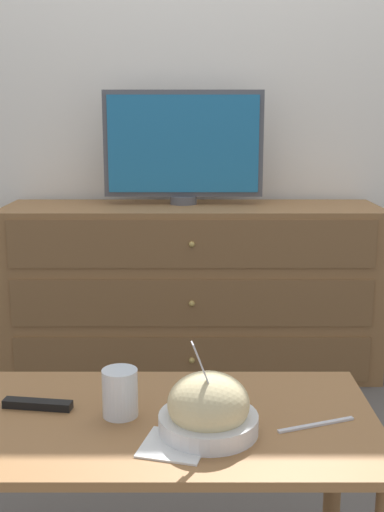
{
  "coord_description": "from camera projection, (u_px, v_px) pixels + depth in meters",
  "views": [
    {
      "loc": [
        -0.1,
        -2.92,
        1.1
      ],
      "look_at": [
        -0.1,
        -1.28,
        0.74
      ],
      "focal_mm": 45.0,
      "sensor_mm": 36.0,
      "label": 1
    }
  ],
  "objects": [
    {
      "name": "knife",
      "position": [
        317.0,
        425.0,
        1.33
      ],
      "size": [
        0.17,
        0.07,
        0.01
      ],
      "color": "silver",
      "rests_on": "coffee_table"
    },
    {
      "name": "takeout_bowl",
      "position": [
        209.0,
        410.0,
        1.29
      ],
      "size": [
        0.2,
        0.2,
        0.2
      ],
      "color": "silver",
      "rests_on": "coffee_table"
    },
    {
      "name": "remote_control",
      "position": [
        38.0,
        404.0,
        1.41
      ],
      "size": [
        0.16,
        0.05,
        0.02
      ],
      "color": "black",
      "rests_on": "coffee_table"
    },
    {
      "name": "wall_back",
      "position": [
        216.0,
        69.0,
        2.84
      ],
      "size": [
        12.0,
        0.05,
        2.6
      ],
      "color": "white",
      "rests_on": "ground_plane"
    },
    {
      "name": "napkin",
      "position": [
        175.0,
        445.0,
        1.25
      ],
      "size": [
        0.15,
        0.15,
        0.0
      ],
      "color": "white",
      "rests_on": "coffee_table"
    },
    {
      "name": "coffee_table",
      "position": [
        154.0,
        448.0,
        1.38
      ],
      "size": [
        0.96,
        0.5,
        0.47
      ],
      "color": "#9E6B3D",
      "rests_on": "ground_plane"
    },
    {
      "name": "dresser",
      "position": [
        192.0,
        289.0,
        2.77
      ],
      "size": [
        1.58,
        0.45,
        0.72
      ],
      "color": "olive",
      "rests_on": "ground_plane"
    },
    {
      "name": "tv",
      "position": [
        184.0,
        146.0,
        2.7
      ],
      "size": [
        0.67,
        0.11,
        0.48
      ],
      "color": "#515156",
      "rests_on": "dresser"
    },
    {
      "name": "drink_cup",
      "position": [
        121.0,
        396.0,
        1.37
      ],
      "size": [
        0.08,
        0.08,
        0.1
      ],
      "color": "beige",
      "rests_on": "coffee_table"
    },
    {
      "name": "ground_plane",
      "position": [
        214.0,
        348.0,
        3.09
      ],
      "size": [
        12.0,
        12.0,
        0.0
      ],
      "primitive_type": "plane",
      "color": "#56514C"
    }
  ]
}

